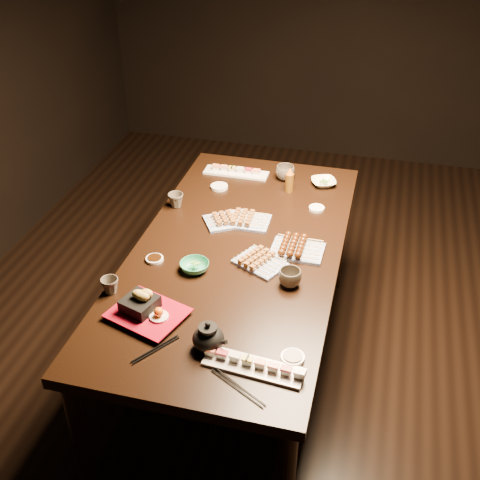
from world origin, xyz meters
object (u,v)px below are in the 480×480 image
(teacup_far_right, at_px, (285,173))
(condiment_bottle, at_px, (289,180))
(yakitori_plate_right, at_px, (260,260))
(tempura_tray, at_px, (147,307))
(sushi_platter_near, at_px, (254,364))
(teacup_mid_right, at_px, (290,278))
(yakitori_plate_left, at_px, (227,217))
(sushi_platter_far, at_px, (236,170))
(teacup_far_left, at_px, (176,200))
(yakitori_plate_center, at_px, (247,218))
(teacup_near_left, at_px, (110,286))
(dining_table, at_px, (237,314))
(teapot, at_px, (208,336))
(edamame_bowl_green, at_px, (195,266))
(edamame_bowl_cream, at_px, (323,182))

(teacup_far_right, relative_size, condiment_bottle, 0.74)
(yakitori_plate_right, relative_size, tempura_tray, 0.75)
(sushi_platter_near, bearing_deg, teacup_mid_right, 90.92)
(yakitori_plate_left, relative_size, teacup_far_right, 2.10)
(sushi_platter_near, xyz_separation_m, sushi_platter_far, (-0.42, 1.38, -0.00))
(teacup_far_left, bearing_deg, yakitori_plate_center, -9.07)
(teacup_near_left, relative_size, condiment_bottle, 0.53)
(yakitori_plate_center, height_order, condiment_bottle, condiment_bottle)
(teacup_far_right, bearing_deg, dining_table, -96.52)
(yakitori_plate_right, distance_m, teacup_far_left, 0.63)
(dining_table, bearing_deg, sushi_platter_far, 107.18)
(tempura_tray, bearing_deg, sushi_platter_near, -1.78)
(yakitori_plate_left, relative_size, teapot, 1.53)
(dining_table, relative_size, yakitori_plate_center, 8.49)
(edamame_bowl_green, relative_size, teacup_far_right, 1.25)
(edamame_bowl_green, bearing_deg, yakitori_plate_right, 22.52)
(condiment_bottle, bearing_deg, edamame_bowl_cream, 33.89)
(teapot, bearing_deg, yakitori_plate_center, 109.80)
(tempura_tray, bearing_deg, yakitori_plate_right, 69.96)
(teapot, bearing_deg, edamame_bowl_cream, 95.16)
(edamame_bowl_green, relative_size, teacup_near_left, 1.73)
(teapot, bearing_deg, yakitori_plate_left, 115.98)
(teacup_far_left, bearing_deg, yakitori_plate_right, -36.17)
(tempura_tray, xyz_separation_m, condiment_bottle, (0.34, 1.10, 0.02))
(yakitori_plate_right, height_order, teapot, teapot)
(yakitori_plate_center, xyz_separation_m, yakitori_plate_left, (-0.09, -0.02, -0.00))
(sushi_platter_near, relative_size, teacup_mid_right, 3.79)
(dining_table, height_order, yakitori_plate_center, yakitori_plate_center)
(yakitori_plate_center, height_order, edamame_bowl_green, yakitori_plate_center)
(teacup_far_right, bearing_deg, edamame_bowl_cream, -3.44)
(sushi_platter_near, bearing_deg, teapot, 167.06)
(sushi_platter_near, relative_size, sushi_platter_far, 1.01)
(yakitori_plate_right, height_order, yakitori_plate_left, same)
(yakitori_plate_right, xyz_separation_m, teacup_mid_right, (0.15, -0.11, 0.01))
(yakitori_plate_right, relative_size, teacup_far_left, 2.69)
(yakitori_plate_center, bearing_deg, tempura_tray, -106.38)
(teacup_mid_right, height_order, teacup_far_right, teacup_far_right)
(sushi_platter_far, distance_m, teapot, 1.34)
(sushi_platter_near, xyz_separation_m, teacup_mid_right, (0.04, 0.49, 0.02))
(sushi_platter_near, bearing_deg, edamame_bowl_green, 132.32)
(sushi_platter_far, xyz_separation_m, teacup_mid_right, (0.46, -0.89, 0.02))
(sushi_platter_far, height_order, yakitori_plate_left, yakitori_plate_left)
(sushi_platter_far, bearing_deg, edamame_bowl_cream, 178.86)
(yakitori_plate_right, relative_size, edamame_bowl_green, 1.66)
(yakitori_plate_left, bearing_deg, tempura_tray, -130.22)
(teacup_mid_right, bearing_deg, dining_table, 144.88)
(yakitori_plate_left, relative_size, edamame_bowl_green, 1.68)
(edamame_bowl_green, xyz_separation_m, teacup_far_left, (-0.25, 0.48, 0.02))
(sushi_platter_near, distance_m, teacup_mid_right, 0.49)
(teacup_mid_right, bearing_deg, yakitori_plate_left, 132.84)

